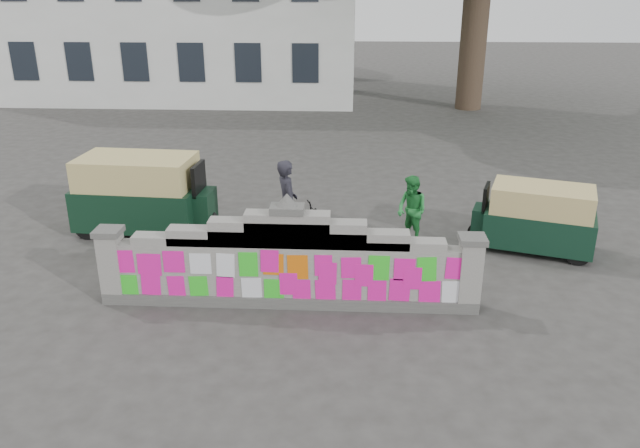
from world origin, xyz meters
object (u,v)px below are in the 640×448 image
object	(u,v)px
pedestrian	(412,210)
rickshaw_right	(537,217)
cyclist_rider	(287,215)
cyclist_bike	(288,231)
rickshaw_left	(143,193)

from	to	relation	value
pedestrian	rickshaw_right	size ratio (longest dim) A/B	0.57
cyclist_rider	cyclist_bike	bearing A→B (deg)	-110.80
cyclist_rider	rickshaw_right	bearing A→B (deg)	-104.60
pedestrian	rickshaw_left	size ratio (longest dim) A/B	0.47
cyclist_bike	rickshaw_left	world-z (taller)	rickshaw_left
cyclist_bike	pedestrian	size ratio (longest dim) A/B	1.34
cyclist_rider	rickshaw_left	distance (m)	3.48
pedestrian	rickshaw_left	world-z (taller)	rickshaw_left
pedestrian	cyclist_bike	bearing A→B (deg)	-111.40
rickshaw_left	pedestrian	bearing A→B (deg)	0.34
cyclist_bike	rickshaw_right	world-z (taller)	rickshaw_right
rickshaw_left	rickshaw_right	distance (m)	8.34
cyclist_bike	rickshaw_left	size ratio (longest dim) A/B	0.63
cyclist_rider	rickshaw_left	world-z (taller)	cyclist_rider
rickshaw_left	rickshaw_right	size ratio (longest dim) A/B	1.22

